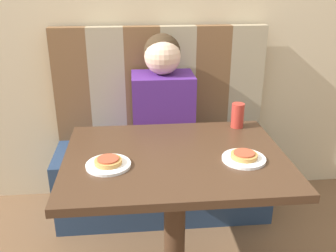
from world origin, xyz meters
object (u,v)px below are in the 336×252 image
plate_right (244,159)px  drinking_cup (238,115)px  person (163,96)px  pizza_right (244,155)px  pizza_left (108,161)px  plate_left (108,165)px

plate_right → drinking_cup: size_ratio=1.46×
person → pizza_right: (0.28, -0.73, -0.04)m
pizza_left → drinking_cup: (0.63, 0.36, 0.04)m
person → plate_right: (0.28, -0.73, -0.06)m
plate_left → plate_right: (0.56, 0.00, 0.00)m
plate_left → drinking_cup: (0.63, 0.36, 0.06)m
person → drinking_cup: 0.51m
person → plate_right: 0.78m
plate_left → pizza_right: bearing=0.0°
person → plate_left: bearing=-111.1°
plate_left → pizza_left: bearing=0.0°
person → pizza_left: size_ratio=6.18×
drinking_cup → plate_right: bearing=-100.6°
pizza_right → drinking_cup: bearing=79.4°
pizza_left → person: bearing=68.9°
pizza_right → plate_right: bearing=0.0°
plate_right → pizza_left: pizza_left is taller
plate_left → plate_right: bearing=0.0°
plate_right → pizza_left: bearing=180.0°
plate_left → pizza_left: pizza_left is taller
plate_right → drinking_cup: bearing=79.4°
pizza_right → plate_left: bearing=180.0°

